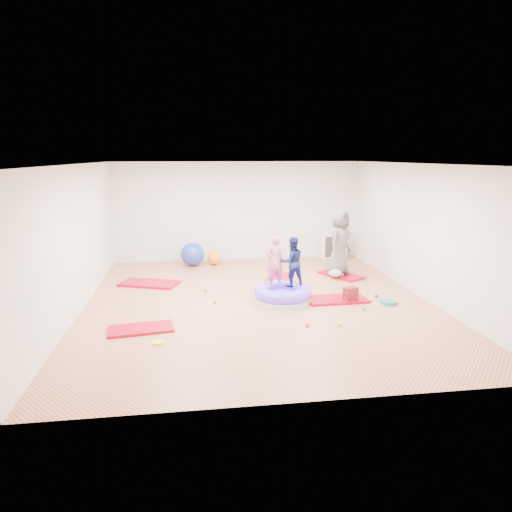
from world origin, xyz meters
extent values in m
cube|color=tan|center=(0.00, 0.00, 0.00)|extent=(7.00, 8.00, 0.01)
cube|color=silver|center=(0.00, 0.00, 2.80)|extent=(7.00, 8.00, 0.01)
cube|color=silver|center=(0.00, 4.00, 1.40)|extent=(7.00, 0.01, 2.80)
cube|color=silver|center=(0.00, -4.00, 1.40)|extent=(7.00, 0.01, 2.80)
cube|color=silver|center=(-3.50, 0.00, 1.40)|extent=(0.01, 8.00, 2.80)
cube|color=silver|center=(3.50, 0.00, 1.40)|extent=(0.01, 8.00, 2.80)
cube|color=#BD001B|center=(-2.24, -1.30, 0.02)|extent=(1.18, 0.71, 0.05)
cube|color=#BD001B|center=(-2.35, 1.60, 0.03)|extent=(1.48, 1.09, 0.06)
cube|color=#BD001B|center=(0.75, 1.64, 0.02)|extent=(0.92, 1.20, 0.04)
cube|color=#BD001B|center=(1.64, -0.17, 0.03)|extent=(1.27, 0.66, 0.05)
cube|color=#BD001B|center=(2.37, 1.73, 0.02)|extent=(1.02, 1.27, 0.05)
cylinder|color=silver|center=(0.50, -0.09, 0.07)|extent=(1.16, 1.16, 0.13)
torus|color=#6042F7|center=(0.50, -0.09, 0.19)|extent=(1.20, 1.20, 0.32)
ellipsoid|color=#6042F7|center=(0.50, -0.09, 0.11)|extent=(0.64, 0.64, 0.29)
imported|color=#CD5F89|center=(0.34, 0.00, 0.89)|extent=(0.45, 0.36, 1.10)
imported|color=#111D4C|center=(0.71, 0.01, 0.87)|extent=(0.56, 0.46, 1.04)
imported|color=#585858|center=(2.29, 1.75, 0.87)|extent=(0.93, 0.94, 1.64)
ellipsoid|color=#86AFCB|center=(2.14, 1.51, 0.14)|extent=(0.33, 0.21, 0.19)
sphere|color=tan|center=(2.14, 1.36, 0.17)|extent=(0.15, 0.15, 0.15)
sphere|color=#2235A5|center=(2.54, -0.09, 0.04)|extent=(0.07, 0.07, 0.07)
sphere|color=yellow|center=(1.24, -1.60, 0.04)|extent=(0.07, 0.07, 0.07)
sphere|color=#BD402B|center=(-1.07, 0.80, 0.04)|extent=(0.07, 0.07, 0.07)
sphere|color=green|center=(1.97, -0.84, 0.04)|extent=(0.07, 0.07, 0.07)
sphere|color=#BD402B|center=(-2.32, -1.42, 0.04)|extent=(0.07, 0.07, 0.07)
sphere|color=#BD402B|center=(2.26, 2.08, 0.04)|extent=(0.07, 0.07, 0.07)
sphere|color=green|center=(-0.90, -0.02, 0.04)|extent=(0.07, 0.07, 0.07)
sphere|color=#BD402B|center=(0.65, -1.55, 0.04)|extent=(0.07, 0.07, 0.07)
sphere|color=yellow|center=(2.31, -0.34, 0.04)|extent=(0.07, 0.07, 0.07)
sphere|color=#2235A5|center=(-1.33, 3.37, 0.32)|extent=(0.64, 0.64, 0.64)
sphere|color=orange|center=(-0.74, 3.40, 0.19)|extent=(0.38, 0.38, 0.38)
cylinder|color=white|center=(0.80, 2.93, 0.28)|extent=(0.20, 0.20, 0.53)
cylinder|color=white|center=(0.80, 3.38, 0.28)|extent=(0.20, 0.20, 0.53)
cylinder|color=white|center=(1.29, 2.93, 0.28)|extent=(0.20, 0.20, 0.53)
cylinder|color=white|center=(1.29, 3.38, 0.28)|extent=(0.20, 0.20, 0.53)
cylinder|color=white|center=(1.04, 3.16, 0.52)|extent=(0.52, 0.03, 0.03)
sphere|color=#BD402B|center=(0.79, 3.16, 0.52)|extent=(0.06, 0.06, 0.06)
sphere|color=#2235A5|center=(1.30, 3.16, 0.52)|extent=(0.06, 0.06, 0.06)
cube|color=white|center=(2.80, 3.80, 0.36)|extent=(0.72, 0.35, 0.72)
cube|color=#353030|center=(2.80, 3.63, 0.36)|extent=(0.62, 0.02, 0.62)
cube|color=white|center=(2.80, 3.75, 0.36)|extent=(0.02, 0.24, 0.63)
cube|color=white|center=(2.80, 3.75, 0.36)|extent=(0.63, 0.24, 0.02)
cylinder|color=#246E83|center=(2.62, -0.52, 0.04)|extent=(0.34, 0.34, 0.08)
cube|color=#B62735|center=(1.88, -0.31, 0.16)|extent=(0.31, 0.24, 0.32)
cylinder|color=yellow|center=(-1.90, -1.91, 0.02)|extent=(0.21, 0.21, 0.03)
camera|label=1|loc=(-1.29, -8.94, 2.96)|focal=32.00mm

